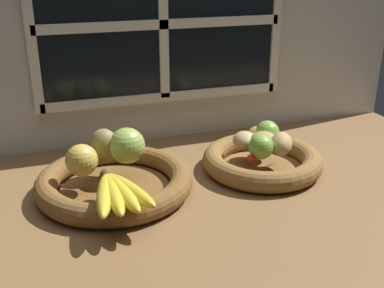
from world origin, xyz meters
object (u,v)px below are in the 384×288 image
at_px(lime_near, 261,147).
at_px(chili_pepper, 270,150).
at_px(lime_far, 267,133).
at_px(fruit_bowl_left, 115,182).
at_px(potato_small, 281,144).
at_px(apple_green_back, 127,146).
at_px(potato_large, 263,141).
at_px(banana_bunch_front, 117,192).
at_px(potato_back, 262,135).
at_px(fruit_bowl_right, 262,161).
at_px(pear_brown, 104,145).
at_px(apple_golden_left, 82,160).
at_px(potato_oblong, 245,140).

height_order(lime_near, chili_pepper, lime_near).
relative_size(lime_far, chili_pepper, 0.41).
bearing_deg(fruit_bowl_left, potato_small, -4.56).
xyz_separation_m(apple_green_back, potato_large, (0.31, -0.04, -0.02)).
bearing_deg(lime_far, potato_small, -88.51).
distance_m(banana_bunch_front, chili_pepper, 0.39).
relative_size(potato_back, lime_far, 1.26).
bearing_deg(potato_small, fruit_bowl_right, 135.00).
height_order(banana_bunch_front, lime_near, lime_near).
bearing_deg(potato_large, pear_brown, 170.57).
xyz_separation_m(fruit_bowl_left, fruit_bowl_right, (0.35, 0.00, 0.00)).
bearing_deg(lime_near, fruit_bowl_left, 173.55).
relative_size(pear_brown, potato_large, 1.11).
bearing_deg(chili_pepper, lime_near, -175.15).
distance_m(apple_golden_left, potato_small, 0.44).
xyz_separation_m(fruit_bowl_left, potato_back, (0.37, 0.04, 0.05)).
distance_m(fruit_bowl_left, apple_green_back, 0.08).
bearing_deg(potato_oblong, pear_brown, 174.18).
distance_m(apple_green_back, potato_back, 0.33).
relative_size(lime_near, lime_far, 0.96).
bearing_deg(apple_green_back, fruit_bowl_right, -6.86).
bearing_deg(lime_near, potato_oblong, 98.65).
relative_size(banana_bunch_front, lime_far, 3.10).
xyz_separation_m(fruit_bowl_left, banana_bunch_front, (-0.01, -0.12, 0.04)).
distance_m(fruit_bowl_right, lime_far, 0.07).
height_order(apple_green_back, potato_oblong, apple_green_back).
relative_size(fruit_bowl_left, lime_near, 5.93).
xyz_separation_m(pear_brown, potato_large, (0.36, -0.06, -0.01)).
bearing_deg(lime_far, lime_near, -125.84).
height_order(apple_green_back, potato_back, apple_green_back).
distance_m(potato_large, potato_oblong, 0.04).
xyz_separation_m(pear_brown, banana_bunch_front, (-0.01, -0.18, -0.02)).
bearing_deg(pear_brown, potato_small, -13.01).
distance_m(potato_large, lime_near, 0.04).
xyz_separation_m(fruit_bowl_left, pear_brown, (-0.01, 0.06, 0.06)).
bearing_deg(fruit_bowl_left, potato_large, 0.00).
relative_size(potato_back, potato_oblong, 1.08).
distance_m(banana_bunch_front, potato_back, 0.41).
relative_size(banana_bunch_front, lime_near, 3.22).
bearing_deg(fruit_bowl_left, fruit_bowl_right, 0.00).
distance_m(fruit_bowl_right, chili_pepper, 0.04).
xyz_separation_m(apple_green_back, lime_near, (0.29, -0.07, -0.01)).
bearing_deg(apple_green_back, potato_large, -6.86).
bearing_deg(banana_bunch_front, lime_far, 22.07).
bearing_deg(banana_bunch_front, pear_brown, 88.41).
bearing_deg(potato_oblong, potato_large, -37.87).
relative_size(fruit_bowl_right, apple_green_back, 3.54).
height_order(lime_far, chili_pepper, lime_far).
distance_m(fruit_bowl_right, apple_golden_left, 0.42).
xyz_separation_m(pear_brown, lime_near, (0.33, -0.10, -0.01)).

